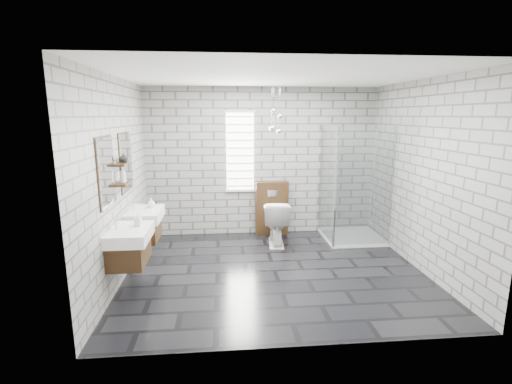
{
  "coord_description": "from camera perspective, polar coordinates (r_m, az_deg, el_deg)",
  "views": [
    {
      "loc": [
        -0.73,
        -4.97,
        2.21
      ],
      "look_at": [
        -0.24,
        0.35,
        1.09
      ],
      "focal_mm": 26.0,
      "sensor_mm": 36.0,
      "label": 1
    }
  ],
  "objects": [
    {
      "name": "toilet",
      "position": [
        6.44,
        3.08,
        -4.64
      ],
      "size": [
        0.5,
        0.8,
        0.78
      ],
      "primitive_type": "imported",
      "rotation": [
        0.0,
        0.0,
        3.05
      ],
      "color": "white",
      "rests_on": "floor"
    },
    {
      "name": "window",
      "position": [
        6.79,
        -2.48,
        6.21
      ],
      "size": [
        0.56,
        0.05,
        1.48
      ],
      "color": "white",
      "rests_on": "wall_back"
    },
    {
      "name": "cistern_panel",
      "position": [
        6.94,
        2.43,
        -2.47
      ],
      "size": [
        0.6,
        0.2,
        1.0
      ],
      "primitive_type": "cube",
      "color": "#3A2411",
      "rests_on": "floor"
    },
    {
      "name": "flush_plate",
      "position": [
        6.77,
        2.57,
        -0.23
      ],
      "size": [
        0.18,
        0.01,
        0.12
      ],
      "primitive_type": "cube",
      "color": "silver",
      "rests_on": "cistern_panel"
    },
    {
      "name": "soap_bottle_a",
      "position": [
        4.84,
        -17.69,
        -4.05
      ],
      "size": [
        0.09,
        0.09,
        0.17
      ],
      "primitive_type": "imported",
      "rotation": [
        0.0,
        0.0,
        -0.16
      ],
      "color": "#B2B2B2",
      "rests_on": "vanity_left"
    },
    {
      "name": "vase",
      "position": [
        5.19,
        -19.71,
        4.99
      ],
      "size": [
        0.14,
        0.14,
        0.12
      ],
      "primitive_type": "imported",
      "rotation": [
        0.0,
        0.0,
        0.31
      ],
      "color": "#B2B2B2",
      "rests_on": "shelf_upper"
    },
    {
      "name": "wall_left",
      "position": [
        5.22,
        -20.53,
        1.59
      ],
      "size": [
        0.02,
        3.6,
        2.7
      ],
      "primitive_type": "cube",
      "color": "gray",
      "rests_on": "floor"
    },
    {
      "name": "shelf_upper",
      "position": [
        5.12,
        -20.0,
        4.04
      ],
      "size": [
        0.14,
        0.3,
        0.03
      ],
      "primitive_type": "cube",
      "color": "#3A2411",
      "rests_on": "wall_left"
    },
    {
      "name": "vanity_left",
      "position": [
        4.82,
        -19.29,
        -6.42
      ],
      "size": [
        0.47,
        0.7,
        1.57
      ],
      "color": "#3A2411",
      "rests_on": "wall_left"
    },
    {
      "name": "shelf_lower",
      "position": [
        5.16,
        -19.79,
        1.18
      ],
      "size": [
        0.14,
        0.3,
        0.03
      ],
      "primitive_type": "cube",
      "color": "#3A2411",
      "rests_on": "wall_left"
    },
    {
      "name": "vanity_right",
      "position": [
        5.68,
        -17.1,
        -3.56
      ],
      "size": [
        0.47,
        0.7,
        1.57
      ],
      "color": "#3A2411",
      "rests_on": "wall_left"
    },
    {
      "name": "wall_right",
      "position": [
        5.78,
        24.22,
        2.22
      ],
      "size": [
        0.02,
        3.6,
        2.7
      ],
      "primitive_type": "cube",
      "color": "gray",
      "rests_on": "floor"
    },
    {
      "name": "wall_front",
      "position": [
        3.35,
        7.47,
        -3.14
      ],
      "size": [
        4.2,
        0.02,
        2.7
      ],
      "primitive_type": "cube",
      "color": "gray",
      "rests_on": "floor"
    },
    {
      "name": "wall_back",
      "position": [
        6.87,
        0.87,
        4.61
      ],
      "size": [
        4.2,
        0.02,
        2.7
      ],
      "primitive_type": "cube",
      "color": "gray",
      "rests_on": "floor"
    },
    {
      "name": "shower_enclosure",
      "position": [
        6.76,
        14.21,
        -3.19
      ],
      "size": [
        1.0,
        1.0,
        2.03
      ],
      "color": "white",
      "rests_on": "floor"
    },
    {
      "name": "pendant_cluster",
      "position": [
        6.41,
        3.02,
        10.7
      ],
      "size": [
        0.24,
        0.21,
        0.81
      ],
      "color": "silver",
      "rests_on": "ceiling"
    },
    {
      "name": "ceiling",
      "position": [
        5.04,
        3.21,
        17.49
      ],
      "size": [
        4.2,
        3.6,
        0.02
      ],
      "primitive_type": "cube",
      "color": "white",
      "rests_on": "wall_back"
    },
    {
      "name": "soap_bottle_c",
      "position": [
        5.12,
        -19.84,
        2.5
      ],
      "size": [
        0.09,
        0.09,
        0.22
      ],
      "primitive_type": "imported",
      "rotation": [
        0.0,
        0.0,
        0.14
      ],
      "color": "#B2B2B2",
      "rests_on": "shelf_lower"
    },
    {
      "name": "soap_bottle_b",
      "position": [
        5.74,
        -15.86,
        -1.59
      ],
      "size": [
        0.14,
        0.14,
        0.15
      ],
      "primitive_type": "imported",
      "rotation": [
        0.0,
        0.0,
        -0.3
      ],
      "color": "#B2B2B2",
      "rests_on": "vanity_right"
    },
    {
      "name": "floor",
      "position": [
        5.49,
        2.88,
        -12.07
      ],
      "size": [
        4.2,
        3.6,
        0.02
      ],
      "primitive_type": "cube",
      "color": "black",
      "rests_on": "ground"
    }
  ]
}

